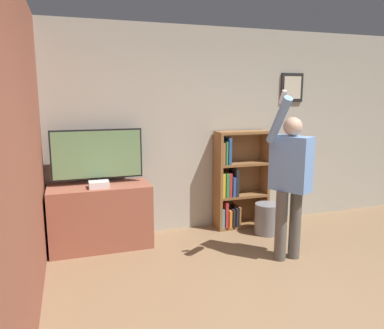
{
  "coord_description": "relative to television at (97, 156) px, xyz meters",
  "views": [
    {
      "loc": [
        -1.86,
        -1.96,
        1.81
      ],
      "look_at": [
        -0.59,
        1.93,
        1.06
      ],
      "focal_mm": 35.0,
      "sensor_mm": 36.0,
      "label": 1
    }
  ],
  "objects": [
    {
      "name": "game_console",
      "position": [
        -0.01,
        -0.21,
        -0.3
      ],
      "size": [
        0.23,
        0.17,
        0.08
      ],
      "color": "white",
      "rests_on": "tv_ledge"
    },
    {
      "name": "waste_bin",
      "position": [
        2.13,
        -0.35,
        -0.9
      ],
      "size": [
        0.32,
        0.32,
        0.41
      ],
      "color": "gray",
      "rests_on": "ground_plane"
    },
    {
      "name": "television",
      "position": [
        0.0,
        0.0,
        0.0
      ],
      "size": [
        1.07,
        0.22,
        0.66
      ],
      "color": "black",
      "rests_on": "tv_ledge"
    },
    {
      "name": "wall_side_brick",
      "position": [
        -0.65,
        -1.2,
        0.25
      ],
      "size": [
        0.06,
        4.38,
        2.7
      ],
      "color": "#93513D",
      "rests_on": "ground_plane"
    },
    {
      "name": "tv_ledge",
      "position": [
        0.0,
        -0.1,
        -0.72
      ],
      "size": [
        1.19,
        0.53,
        0.76
      ],
      "color": "#93513D",
      "rests_on": "ground_plane"
    },
    {
      "name": "wall_back",
      "position": [
        1.57,
        0.22,
        0.25
      ],
      "size": [
        6.37,
        0.09,
        2.7
      ],
      "color": "#B2AD9E",
      "rests_on": "ground_plane"
    },
    {
      "name": "person",
      "position": [
        1.95,
        -1.12,
        -0.15
      ],
      "size": [
        0.57,
        0.54,
        1.87
      ],
      "rotation": [
        0.0,
        0.0,
        -1.05
      ],
      "color": "#56514C",
      "rests_on": "ground_plane"
    },
    {
      "name": "bookshelf",
      "position": [
        1.85,
        0.04,
        -0.47
      ],
      "size": [
        0.74,
        0.28,
        1.34
      ],
      "color": "brown",
      "rests_on": "ground_plane"
    }
  ]
}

